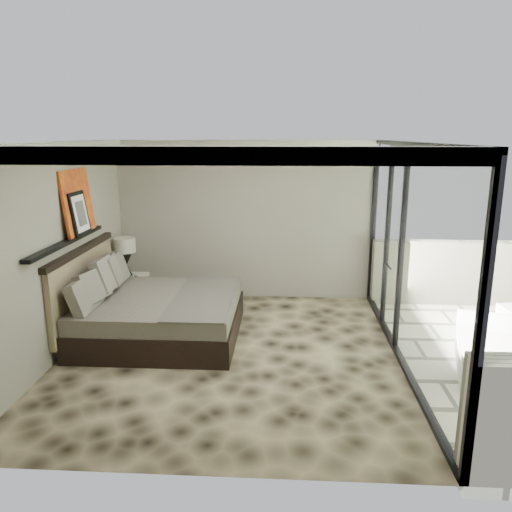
# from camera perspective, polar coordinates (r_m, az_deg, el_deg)

# --- Properties ---
(floor) EXTENTS (5.00, 5.00, 0.00)m
(floor) POSITION_cam_1_polar(r_m,az_deg,el_deg) (6.89, -2.90, -11.07)
(floor) COLOR black
(floor) RESTS_ON ground
(ceiling) EXTENTS (4.50, 5.00, 0.02)m
(ceiling) POSITION_cam_1_polar(r_m,az_deg,el_deg) (6.26, -3.22, 12.81)
(ceiling) COLOR silver
(ceiling) RESTS_ON back_wall
(back_wall) EXTENTS (4.50, 0.02, 2.80)m
(back_wall) POSITION_cam_1_polar(r_m,az_deg,el_deg) (8.86, -1.26, 4.04)
(back_wall) COLOR gray
(back_wall) RESTS_ON floor
(left_wall) EXTENTS (0.02, 5.00, 2.80)m
(left_wall) POSITION_cam_1_polar(r_m,az_deg,el_deg) (7.04, -21.49, 0.56)
(left_wall) COLOR gray
(left_wall) RESTS_ON floor
(glass_wall) EXTENTS (0.08, 5.00, 2.80)m
(glass_wall) POSITION_cam_1_polar(r_m,az_deg,el_deg) (6.57, 16.83, 0.05)
(glass_wall) COLOR white
(glass_wall) RESTS_ON floor
(picture_ledge) EXTENTS (0.12, 2.20, 0.05)m
(picture_ledge) POSITION_cam_1_polar(r_m,az_deg,el_deg) (7.08, -20.78, 1.52)
(picture_ledge) COLOR black
(picture_ledge) RESTS_ON left_wall
(bed) EXTENTS (2.28, 2.20, 1.26)m
(bed) POSITION_cam_1_polar(r_m,az_deg,el_deg) (7.46, -11.60, -6.32)
(bed) COLOR black
(bed) RESTS_ON floor
(nightstand) EXTENTS (0.70, 0.70, 0.55)m
(nightstand) POSITION_cam_1_polar(r_m,az_deg,el_deg) (8.93, -14.18, -3.74)
(nightstand) COLOR black
(nightstand) RESTS_ON floor
(table_lamp) EXTENTS (0.36, 0.36, 0.66)m
(table_lamp) POSITION_cam_1_polar(r_m,az_deg,el_deg) (8.81, -14.72, 0.49)
(table_lamp) COLOR black
(table_lamp) RESTS_ON nightstand
(abstract_canvas) EXTENTS (0.13, 0.90, 0.90)m
(abstract_canvas) POSITION_cam_1_polar(r_m,az_deg,el_deg) (7.44, -19.75, 5.87)
(abstract_canvas) COLOR red
(abstract_canvas) RESTS_ON picture_ledge
(framed_print) EXTENTS (0.11, 0.50, 0.60)m
(framed_print) POSITION_cam_1_polar(r_m,az_deg,el_deg) (7.35, -19.54, 4.62)
(framed_print) COLOR black
(framed_print) RESTS_ON picture_ledge
(lounger) EXTENTS (1.06, 1.57, 0.56)m
(lounger) POSITION_cam_1_polar(r_m,az_deg,el_deg) (6.95, 25.05, -10.60)
(lounger) COLOR white
(lounger) RESTS_ON terrace_slab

